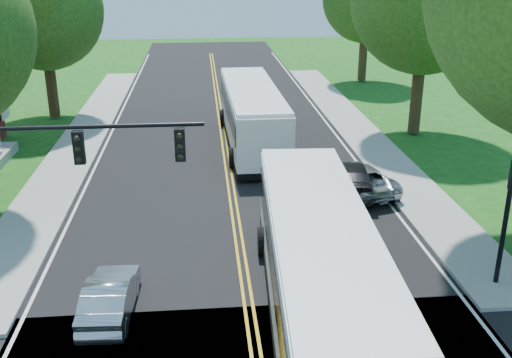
{
  "coord_description": "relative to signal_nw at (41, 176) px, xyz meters",
  "views": [
    {
      "loc": [
        -1.27,
        -9.92,
        10.23
      ],
      "look_at": [
        0.68,
        10.84,
        2.4
      ],
      "focal_mm": 42.0,
      "sensor_mm": 36.0,
      "label": 1
    }
  ],
  "objects": [
    {
      "name": "road",
      "position": [
        5.86,
        11.57,
        -4.37
      ],
      "size": [
        14.0,
        96.0,
        0.01
      ],
      "primitive_type": "cube",
      "color": "black",
      "rests_on": "ground"
    },
    {
      "name": "center_line",
      "position": [
        5.86,
        15.57,
        -4.36
      ],
      "size": [
        0.36,
        70.0,
        0.01
      ],
      "primitive_type": "cube",
      "color": "gold",
      "rests_on": "road"
    },
    {
      "name": "edge_line_w",
      "position": [
        -0.94,
        15.57,
        -4.36
      ],
      "size": [
        0.12,
        70.0,
        0.01
      ],
      "primitive_type": "cube",
      "color": "silver",
      "rests_on": "road"
    },
    {
      "name": "edge_line_e",
      "position": [
        12.66,
        15.57,
        -4.36
      ],
      "size": [
        0.12,
        70.0,
        0.01
      ],
      "primitive_type": "cube",
      "color": "silver",
      "rests_on": "road"
    },
    {
      "name": "sidewalk_nw",
      "position": [
        -2.44,
        18.57,
        -4.3
      ],
      "size": [
        2.6,
        40.0,
        0.15
      ],
      "primitive_type": "cube",
      "color": "gray",
      "rests_on": "ground"
    },
    {
      "name": "sidewalk_ne",
      "position": [
        14.16,
        18.57,
        -4.3
      ],
      "size": [
        2.6,
        40.0,
        0.15
      ],
      "primitive_type": "cube",
      "color": "gray",
      "rests_on": "ground"
    },
    {
      "name": "tree_west_far",
      "position": [
        -5.14,
        23.57,
        2.62
      ],
      "size": [
        7.6,
        7.6,
        10.67
      ],
      "color": "#342714",
      "rests_on": "ground"
    },
    {
      "name": "tree_east_mid",
      "position": [
        17.36,
        17.57,
        3.48
      ],
      "size": [
        8.4,
        8.4,
        11.93
      ],
      "color": "#342714",
      "rests_on": "ground"
    },
    {
      "name": "signal_nw",
      "position": [
        0.0,
        0.0,
        0.0
      ],
      "size": [
        7.15,
        0.46,
        5.66
      ],
      "color": "black",
      "rests_on": "ground"
    },
    {
      "name": "signal_ne",
      "position": [
        14.06,
        0.01,
        -1.41
      ],
      "size": [
        0.3,
        0.46,
        4.4
      ],
      "color": "black",
      "rests_on": "ground"
    },
    {
      "name": "bus_lead",
      "position": [
        7.82,
        -1.36,
        -2.59
      ],
      "size": [
        3.71,
        13.18,
        3.38
      ],
      "rotation": [
        0.0,
        0.0,
        3.09
      ],
      "color": "white",
      "rests_on": "road"
    },
    {
      "name": "bus_follow",
      "position": [
        7.43,
        16.48,
        -2.61
      ],
      "size": [
        3.31,
        12.91,
        3.33
      ],
      "rotation": [
        0.0,
        0.0,
        3.16
      ],
      "color": "white",
      "rests_on": "road"
    },
    {
      "name": "hatchback",
      "position": [
        1.68,
        -0.47,
        -3.74
      ],
      "size": [
        1.5,
        3.86,
        1.25
      ],
      "primitive_type": "imported",
      "rotation": [
        0.0,
        0.0,
        3.1
      ],
      "color": "#A9ACB0",
      "rests_on": "road"
    },
    {
      "name": "suv",
      "position": [
        11.55,
        8.71,
        -3.71
      ],
      "size": [
        3.43,
        5.17,
        1.32
      ],
      "primitive_type": "imported",
      "rotation": [
        0.0,
        0.0,
        3.43
      ],
      "color": "#A9ABB0",
      "rests_on": "road"
    },
    {
      "name": "dark_sedan",
      "position": [
        11.27,
        8.7,
        -3.67
      ],
      "size": [
        2.58,
        5.02,
        1.39
      ],
      "primitive_type": "imported",
      "rotation": [
        0.0,
        0.0,
        3.01
      ],
      "color": "black",
      "rests_on": "road"
    }
  ]
}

